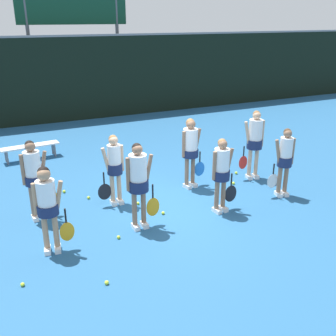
{
  "coord_description": "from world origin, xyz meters",
  "views": [
    {
      "loc": [
        -3.34,
        -7.16,
        3.98
      ],
      "look_at": [
        0.01,
        0.01,
        0.92
      ],
      "focal_mm": 42.0,
      "sensor_mm": 36.0,
      "label": 1
    }
  ],
  "objects_px": {
    "player_3": "(285,158)",
    "tennis_ball_6": "(64,191)",
    "player_2": "(222,170)",
    "tennis_ball_2": "(89,198)",
    "tennis_ball_1": "(233,183)",
    "tennis_ball_9": "(119,237)",
    "player_4": "(34,174)",
    "tennis_ball_8": "(138,203)",
    "player_0": "(48,203)",
    "bench_courtside": "(30,147)",
    "tennis_ball_7": "(107,283)",
    "player_1": "(138,179)",
    "player_6": "(191,147)",
    "tennis_ball_3": "(50,209)",
    "player_5": "(114,165)",
    "scoreboard": "(73,14)",
    "player_7": "(255,139)",
    "tennis_ball_4": "(163,213)",
    "tennis_ball_5": "(236,173)",
    "tennis_ball_0": "(23,284)"
  },
  "relations": [
    {
      "from": "bench_courtside",
      "to": "tennis_ball_7",
      "type": "bearing_deg",
      "value": -92.79
    },
    {
      "from": "bench_courtside",
      "to": "player_1",
      "type": "distance_m",
      "value": 5.42
    },
    {
      "from": "tennis_ball_7",
      "to": "tennis_ball_9",
      "type": "distance_m",
      "value": 1.38
    },
    {
      "from": "player_1",
      "to": "player_5",
      "type": "height_order",
      "value": "player_1"
    },
    {
      "from": "player_6",
      "to": "tennis_ball_6",
      "type": "xyz_separation_m",
      "value": [
        -2.92,
        0.96,
        -1.01
      ]
    },
    {
      "from": "bench_courtside",
      "to": "tennis_ball_5",
      "type": "height_order",
      "value": "bench_courtside"
    },
    {
      "from": "player_0",
      "to": "tennis_ball_8",
      "type": "distance_m",
      "value": 2.53
    },
    {
      "from": "bench_courtside",
      "to": "player_3",
      "type": "distance_m",
      "value": 7.26
    },
    {
      "from": "player_5",
      "to": "player_2",
      "type": "bearing_deg",
      "value": -35.39
    },
    {
      "from": "player_3",
      "to": "tennis_ball_6",
      "type": "bearing_deg",
      "value": 165.44
    },
    {
      "from": "bench_courtside",
      "to": "player_0",
      "type": "distance_m",
      "value": 5.35
    },
    {
      "from": "tennis_ball_7",
      "to": "tennis_ball_8",
      "type": "xyz_separation_m",
      "value": [
        1.47,
        2.45,
        -0.0
      ]
    },
    {
      "from": "bench_courtside",
      "to": "player_5",
      "type": "distance_m",
      "value": 4.21
    },
    {
      "from": "player_0",
      "to": "tennis_ball_1",
      "type": "xyz_separation_m",
      "value": [
        4.68,
        1.15,
        -0.94
      ]
    },
    {
      "from": "player_1",
      "to": "player_6",
      "type": "bearing_deg",
      "value": 35.17
    },
    {
      "from": "tennis_ball_2",
      "to": "tennis_ball_7",
      "type": "xyz_separation_m",
      "value": [
        -0.53,
        -3.22,
        0.0
      ]
    },
    {
      "from": "player_5",
      "to": "scoreboard",
      "type": "bearing_deg",
      "value": 80.34
    },
    {
      "from": "tennis_ball_1",
      "to": "tennis_ball_5",
      "type": "xyz_separation_m",
      "value": [
        0.46,
        0.56,
        -0.0
      ]
    },
    {
      "from": "player_0",
      "to": "bench_courtside",
      "type": "bearing_deg",
      "value": 96.68
    },
    {
      "from": "tennis_ball_0",
      "to": "tennis_ball_2",
      "type": "distance_m",
      "value": 3.21
    },
    {
      "from": "tennis_ball_7",
      "to": "tennis_ball_0",
      "type": "bearing_deg",
      "value": 156.88
    },
    {
      "from": "player_2",
      "to": "tennis_ball_2",
      "type": "xyz_separation_m",
      "value": [
        -2.45,
        1.81,
        -0.93
      ]
    },
    {
      "from": "tennis_ball_3",
      "to": "player_7",
      "type": "bearing_deg",
      "value": -3.93
    },
    {
      "from": "player_1",
      "to": "tennis_ball_4",
      "type": "xyz_separation_m",
      "value": [
        0.65,
        0.29,
        -1.02
      ]
    },
    {
      "from": "tennis_ball_2",
      "to": "tennis_ball_9",
      "type": "distance_m",
      "value": 1.98
    },
    {
      "from": "bench_courtside",
      "to": "player_2",
      "type": "bearing_deg",
      "value": -63.42
    },
    {
      "from": "tennis_ball_5",
      "to": "player_0",
      "type": "bearing_deg",
      "value": -161.65
    },
    {
      "from": "player_6",
      "to": "tennis_ball_2",
      "type": "relative_size",
      "value": 25.93
    },
    {
      "from": "player_2",
      "to": "tennis_ball_7",
      "type": "height_order",
      "value": "player_2"
    },
    {
      "from": "tennis_ball_1",
      "to": "tennis_ball_3",
      "type": "relative_size",
      "value": 1.08
    },
    {
      "from": "player_4",
      "to": "player_5",
      "type": "distance_m",
      "value": 1.69
    },
    {
      "from": "scoreboard",
      "to": "tennis_ball_2",
      "type": "bearing_deg",
      "value": -102.25
    },
    {
      "from": "player_1",
      "to": "player_4",
      "type": "distance_m",
      "value": 2.18
    },
    {
      "from": "tennis_ball_1",
      "to": "tennis_ball_9",
      "type": "bearing_deg",
      "value": -160.07
    },
    {
      "from": "tennis_ball_2",
      "to": "tennis_ball_8",
      "type": "xyz_separation_m",
      "value": [
        0.94,
        -0.77,
        0.0
      ]
    },
    {
      "from": "bench_courtside",
      "to": "player_4",
      "type": "bearing_deg",
      "value": -100.24
    },
    {
      "from": "tennis_ball_2",
      "to": "tennis_ball_6",
      "type": "height_order",
      "value": "tennis_ball_6"
    },
    {
      "from": "tennis_ball_3",
      "to": "bench_courtside",
      "type": "bearing_deg",
      "value": 89.08
    },
    {
      "from": "player_4",
      "to": "tennis_ball_8",
      "type": "bearing_deg",
      "value": -13.45
    },
    {
      "from": "player_0",
      "to": "player_6",
      "type": "xyz_separation_m",
      "value": [
        3.61,
        1.5,
        0.08
      ]
    },
    {
      "from": "player_0",
      "to": "player_5",
      "type": "bearing_deg",
      "value": 49.53
    },
    {
      "from": "player_5",
      "to": "tennis_ball_8",
      "type": "relative_size",
      "value": 23.75
    },
    {
      "from": "player_3",
      "to": "tennis_ball_3",
      "type": "distance_m",
      "value": 5.42
    },
    {
      "from": "tennis_ball_1",
      "to": "tennis_ball_8",
      "type": "distance_m",
      "value": 2.61
    },
    {
      "from": "tennis_ball_4",
      "to": "player_4",
      "type": "bearing_deg",
      "value": 158.66
    },
    {
      "from": "player_4",
      "to": "player_7",
      "type": "height_order",
      "value": "player_7"
    },
    {
      "from": "tennis_ball_4",
      "to": "tennis_ball_7",
      "type": "distance_m",
      "value": 2.52
    },
    {
      "from": "player_4",
      "to": "tennis_ball_0",
      "type": "bearing_deg",
      "value": -110.41
    },
    {
      "from": "player_0",
      "to": "player_6",
      "type": "bearing_deg",
      "value": 32.21
    },
    {
      "from": "player_3",
      "to": "tennis_ball_8",
      "type": "relative_size",
      "value": 24.04
    }
  ]
}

